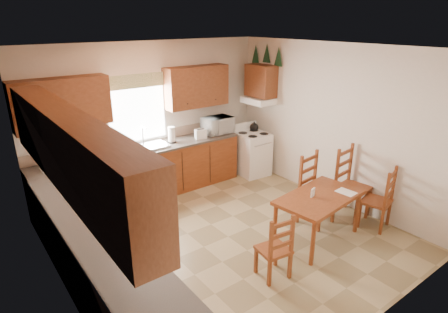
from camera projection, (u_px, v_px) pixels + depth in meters
floor at (228, 237)px, 5.56m from camera, size 4.50×4.50×0.00m
ceiling at (229, 48)px, 4.62m from camera, size 4.50×4.50×0.00m
wall_left at (55, 196)px, 3.82m from camera, size 4.50×4.50×0.00m
wall_right at (333, 125)px, 6.37m from camera, size 4.50×4.50×0.00m
wall_back at (152, 118)px, 6.77m from camera, size 4.50×4.50×0.00m
wall_front at (380, 217)px, 3.41m from camera, size 4.50×4.50×0.00m
lower_cab_back at (145, 174)px, 6.65m from camera, size 3.75×0.60×0.88m
lower_cab_left at (99, 266)px, 4.19m from camera, size 0.60×3.60×0.88m
counter_back at (143, 150)px, 6.49m from camera, size 3.75×0.63×0.04m
counter_left at (94, 231)px, 4.03m from camera, size 0.63×3.60×0.04m
backsplash at (135, 140)px, 6.67m from camera, size 3.75×0.01×0.18m
upper_cab_back_left at (62, 103)px, 5.60m from camera, size 1.41×0.33×0.75m
upper_cab_back_right at (197, 87)px, 6.96m from camera, size 1.25×0.33×0.75m
upper_cab_left at (69, 150)px, 3.62m from camera, size 0.33×3.60×0.75m
upper_cab_stove at (261, 81)px, 7.31m from camera, size 0.33×0.62×0.62m
range_hood at (258, 100)px, 7.42m from camera, size 0.44×0.62×0.12m
window_frame at (137, 110)px, 6.51m from camera, size 1.13×0.02×1.18m
window_pane at (137, 110)px, 6.51m from camera, size 1.05×0.01×1.10m
window_valance at (135, 81)px, 6.31m from camera, size 1.19×0.01×0.24m
sink_basin at (146, 147)px, 6.52m from camera, size 0.75×0.45×0.04m
pine_decal_a at (278, 56)px, 6.98m from camera, size 0.22×0.22×0.36m
pine_decal_b at (267, 53)px, 7.21m from camera, size 0.22×0.22×0.36m
pine_decal_c at (256, 54)px, 7.46m from camera, size 0.22×0.22×0.36m
stove at (253, 154)px, 7.67m from camera, size 0.63×0.64×0.85m
coffeemaker at (47, 160)px, 5.57m from camera, size 0.23×0.26×0.30m
paper_towel at (172, 135)px, 6.78m from camera, size 0.14×0.14×0.29m
toaster at (201, 134)px, 7.04m from camera, size 0.24×0.18×0.17m
microwave at (218, 125)px, 7.34m from camera, size 0.54×0.40×0.32m
dining_table at (317, 217)px, 5.41m from camera, size 1.37×0.89×0.69m
chair_near_left at (274, 245)px, 4.58m from camera, size 0.42×0.40×0.88m
chair_near_right at (377, 197)px, 5.68m from camera, size 0.50×0.49×0.99m
chair_far_left at (318, 190)px, 5.77m from camera, size 0.52×0.50×1.11m
chair_far_right at (354, 184)px, 5.97m from camera, size 0.53×0.51×1.14m
table_paper at (346, 192)px, 5.39m from camera, size 0.22×0.28×0.00m
table_card at (313, 192)px, 5.24m from camera, size 0.10×0.04×0.13m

